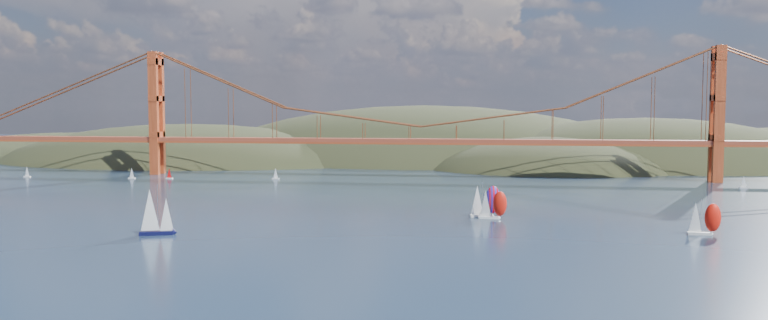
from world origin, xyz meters
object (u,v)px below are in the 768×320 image
at_px(sloop_navy, 155,212).
at_px(racer_0, 492,204).
at_px(racer_1, 704,218).
at_px(racer_rwb, 485,200).

relative_size(sloop_navy, racer_0, 1.41).
distance_m(sloop_navy, racer_1, 131.26).
relative_size(racer_0, racer_1, 1.00).
bearing_deg(racer_1, sloop_navy, -168.87).
bearing_deg(racer_0, racer_rwb, 128.86).
distance_m(racer_1, racer_rwb, 56.48).
relative_size(racer_0, racer_rwb, 0.88).
xyz_separation_m(sloop_navy, racer_rwb, (77.67, 40.76, -0.76)).
distance_m(sloop_navy, racer_rwb, 87.72).
relative_size(racer_1, racer_rwb, 0.88).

